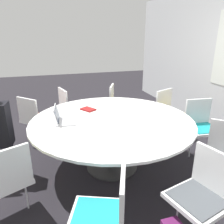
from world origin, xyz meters
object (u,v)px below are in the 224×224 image
object	(u,v)px
chair_1	(5,178)
chair_2	(105,212)
chair_6	(169,110)
laptop	(62,118)
chair_8	(70,107)
spiral_notebook	(88,109)
chair_3	(203,191)
chair_5	(201,123)
chair_9	(35,117)
chair_7	(118,103)

from	to	relation	value
chair_1	chair_2	bearing A→B (deg)	-65.41
chair_6	laptop	distance (m)	1.98
chair_8	spiral_notebook	size ratio (longest dim) A/B	3.36
chair_3	chair_1	bearing A→B (deg)	52.92
chair_5	chair_9	xyz separation A→B (m)	(-1.03, -2.41, 0.00)
chair_9	laptop	world-z (taller)	laptop
chair_7	chair_6	bearing A→B (deg)	71.97
chair_3	chair_5	xyz separation A→B (m)	(-1.28, 1.00, 0.00)
chair_2	chair_7	world-z (taller)	same
chair_5	laptop	distance (m)	2.06
chair_8	chair_9	xyz separation A→B (m)	(0.38, -0.62, 0.00)
chair_2	chair_9	distance (m)	2.35
chair_1	chair_7	xyz separation A→B (m)	(-1.93, 1.78, 0.00)
chair_5	chair_7	bearing A→B (deg)	-51.98
chair_2	chair_9	xyz separation A→B (m)	(-2.29, -0.55, 0.00)
chair_6	chair_1	bearing A→B (deg)	3.17
spiral_notebook	chair_1	bearing A→B (deg)	-42.82
chair_2	chair_5	distance (m)	2.25
chair_3	chair_8	xyz separation A→B (m)	(-2.68, -0.80, 0.00)
chair_1	laptop	world-z (taller)	laptop
chair_1	chair_5	size ratio (longest dim) A/B	1.00
chair_2	laptop	distance (m)	1.44
chair_5	spiral_notebook	bearing A→B (deg)	-12.49
chair_2	chair_3	size ratio (longest dim) A/B	1.00
chair_5	laptop	bearing A→B (deg)	1.19
chair_1	chair_7	distance (m)	2.63
chair_8	spiral_notebook	bearing A→B (deg)	-2.97
chair_5	chair_8	size ratio (longest dim) A/B	1.00
chair_6	chair_5	bearing A→B (deg)	78.32
chair_9	laptop	xyz separation A→B (m)	(0.88, 0.38, 0.26)
chair_8	laptop	bearing A→B (deg)	-24.47
chair_6	laptop	world-z (taller)	laptop
chair_7	chair_9	bearing A→B (deg)	-52.94
chair_8	spiral_notebook	xyz separation A→B (m)	(0.88, 0.17, 0.22)
chair_1	chair_9	xyz separation A→B (m)	(-1.60, 0.23, 0.00)
chair_3	spiral_notebook	size ratio (longest dim) A/B	3.36
chair_7	spiral_notebook	distance (m)	1.15
chair_8	spiral_notebook	world-z (taller)	chair_8
chair_1	chair_2	world-z (taller)	same
chair_1	chair_6	size ratio (longest dim) A/B	1.00
chair_6	spiral_notebook	distance (m)	1.51
laptop	chair_7	bearing A→B (deg)	-36.18
chair_1	chair_5	distance (m)	2.71
chair_1	laptop	size ratio (longest dim) A/B	2.50
chair_5	laptop	xyz separation A→B (m)	(-0.15, -2.04, 0.26)
chair_5	chair_8	world-z (taller)	same
chair_7	chair_1	bearing A→B (deg)	-17.63
chair_7	laptop	world-z (taller)	laptop
chair_2	spiral_notebook	bearing A→B (deg)	14.64
laptop	chair_8	bearing A→B (deg)	-3.03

